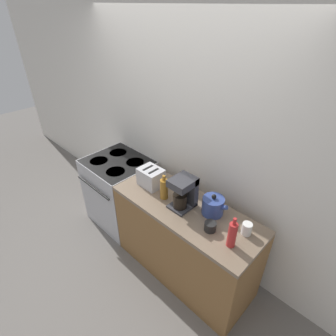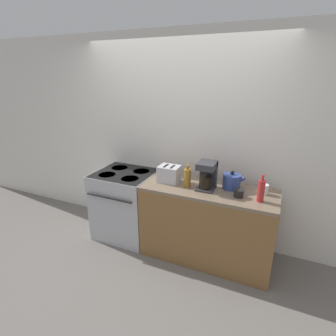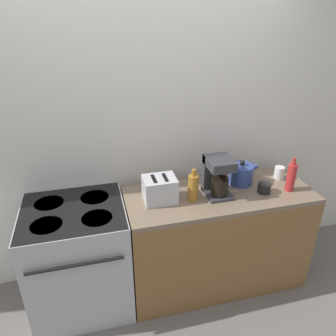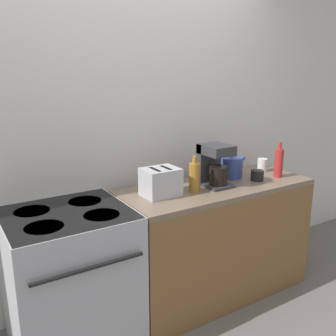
% 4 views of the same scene
% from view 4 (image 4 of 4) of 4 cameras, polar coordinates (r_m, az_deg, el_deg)
% --- Properties ---
extents(ground_plane, '(12.00, 12.00, 0.00)m').
position_cam_4_polar(ground_plane, '(2.75, 1.66, -24.24)').
color(ground_plane, slate).
extents(wall_back, '(8.00, 0.05, 2.60)m').
position_cam_4_polar(wall_back, '(2.80, -6.50, 5.83)').
color(wall_back, silver).
rests_on(wall_back, ground_plane).
extents(stove, '(0.75, 0.71, 0.90)m').
position_cam_4_polar(stove, '(2.53, -14.55, -15.86)').
color(stove, '#B7B7BC').
rests_on(stove, ground_plane).
extents(counter_block, '(1.49, 0.58, 0.90)m').
position_cam_4_polar(counter_block, '(2.98, 7.20, -10.83)').
color(counter_block, brown).
rests_on(counter_block, ground_plane).
extents(kettle, '(0.24, 0.19, 0.21)m').
position_cam_4_polar(kettle, '(3.02, 9.51, 0.20)').
color(kettle, '#33478C').
rests_on(kettle, counter_block).
extents(toaster, '(0.24, 0.20, 0.19)m').
position_cam_4_polar(toaster, '(2.53, -1.14, -2.15)').
color(toaster, '#BCBCC1').
rests_on(toaster, counter_block).
extents(coffee_maker, '(0.19, 0.23, 0.31)m').
position_cam_4_polar(coffee_maker, '(2.76, 7.00, 0.61)').
color(coffee_maker, '#333338').
rests_on(coffee_maker, counter_block).
extents(bottle_red, '(0.07, 0.07, 0.28)m').
position_cam_4_polar(bottle_red, '(3.09, 16.52, 0.80)').
color(bottle_red, '#B72828').
rests_on(bottle_red, counter_block).
extents(bottle_amber, '(0.08, 0.08, 0.26)m').
position_cam_4_polar(bottle_amber, '(2.61, 4.04, -1.37)').
color(bottle_amber, '#9E6B23').
rests_on(bottle_amber, counter_block).
extents(cup_black, '(0.10, 0.10, 0.08)m').
position_cam_4_polar(cup_black, '(2.97, 13.44, -1.10)').
color(cup_black, black).
rests_on(cup_black, counter_block).
extents(cup_white, '(0.08, 0.08, 0.11)m').
position_cam_4_polar(cup_white, '(3.25, 14.19, 0.46)').
color(cup_white, white).
rests_on(cup_white, counter_block).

